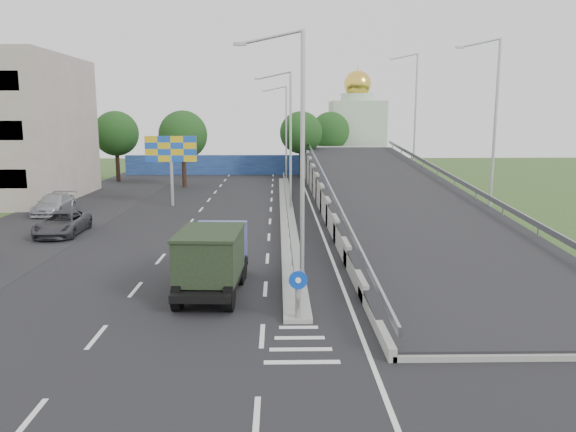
{
  "coord_description": "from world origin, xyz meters",
  "views": [
    {
      "loc": [
        -0.69,
        -16.1,
        6.98
      ],
      "look_at": [
        -0.18,
        10.84,
        2.2
      ],
      "focal_mm": 35.0,
      "sensor_mm": 36.0,
      "label": 1
    }
  ],
  "objects_px": {
    "lamp_post_near": "(298,147)",
    "billboard": "(171,153)",
    "lamp_post_far": "(285,127)",
    "parked_car_d": "(54,204)",
    "dump_truck": "(213,256)",
    "church": "(357,129)",
    "lamp_post_mid": "(288,133)",
    "parked_car_c": "(62,223)",
    "sign_bollard": "(298,294)"
  },
  "relations": [
    {
      "from": "sign_bollard",
      "to": "billboard",
      "type": "distance_m",
      "value": 27.53
    },
    {
      "from": "lamp_post_mid",
      "to": "parked_car_c",
      "type": "xyz_separation_m",
      "value": [
        -13.66,
        -8.98,
        -5.11
      ]
    },
    {
      "from": "lamp_post_far",
      "to": "parked_car_c",
      "type": "relative_size",
      "value": 2.01
    },
    {
      "from": "lamp_post_near",
      "to": "church",
      "type": "bearing_deg",
      "value": 79.62
    },
    {
      "from": "lamp_post_near",
      "to": "parked_car_c",
      "type": "relative_size",
      "value": 2.01
    },
    {
      "from": "lamp_post_mid",
      "to": "dump_truck",
      "type": "xyz_separation_m",
      "value": [
        -3.38,
        -20.18,
        -4.34
      ]
    },
    {
      "from": "billboard",
      "to": "parked_car_c",
      "type": "height_order",
      "value": "billboard"
    },
    {
      "from": "dump_truck",
      "to": "parked_car_d",
      "type": "relative_size",
      "value": 1.24
    },
    {
      "from": "lamp_post_near",
      "to": "parked_car_c",
      "type": "xyz_separation_m",
      "value": [
        -13.66,
        11.02,
        -5.11
      ]
    },
    {
      "from": "sign_bollard",
      "to": "billboard",
      "type": "bearing_deg",
      "value": 109.21
    },
    {
      "from": "dump_truck",
      "to": "lamp_post_mid",
      "type": "bearing_deg",
      "value": 83.39
    },
    {
      "from": "lamp_post_near",
      "to": "billboard",
      "type": "relative_size",
      "value": 1.83
    },
    {
      "from": "lamp_post_near",
      "to": "lamp_post_mid",
      "type": "xyz_separation_m",
      "value": [
        0.0,
        20.0,
        0.0
      ]
    },
    {
      "from": "lamp_post_near",
      "to": "lamp_post_mid",
      "type": "height_order",
      "value": "same"
    },
    {
      "from": "dump_truck",
      "to": "parked_car_d",
      "type": "xyz_separation_m",
      "value": [
        -13.63,
        18.59,
        -0.75
      ]
    },
    {
      "from": "lamp_post_mid",
      "to": "parked_car_d",
      "type": "relative_size",
      "value": 2.04
    },
    {
      "from": "lamp_post_near",
      "to": "parked_car_d",
      "type": "distance_m",
      "value": 25.58
    },
    {
      "from": "parked_car_d",
      "to": "billboard",
      "type": "bearing_deg",
      "value": 22.98
    },
    {
      "from": "billboard",
      "to": "dump_truck",
      "type": "bearing_deg",
      "value": -75.53
    },
    {
      "from": "parked_car_c",
      "to": "parked_car_d",
      "type": "bearing_deg",
      "value": 112.42
    },
    {
      "from": "lamp_post_near",
      "to": "dump_truck",
      "type": "xyz_separation_m",
      "value": [
        -3.38,
        -0.18,
        -4.34
      ]
    },
    {
      "from": "sign_bollard",
      "to": "church",
      "type": "bearing_deg",
      "value": 80.19
    },
    {
      "from": "lamp_post_near",
      "to": "lamp_post_far",
      "type": "distance_m",
      "value": 40.0
    },
    {
      "from": "lamp_post_mid",
      "to": "billboard",
      "type": "bearing_deg",
      "value": 167.62
    },
    {
      "from": "parked_car_d",
      "to": "parked_car_c",
      "type": "bearing_deg",
      "value": -67.0
    },
    {
      "from": "sign_bollard",
      "to": "lamp_post_mid",
      "type": "xyz_separation_m",
      "value": [
        0.11,
        23.83,
        4.77
      ]
    },
    {
      "from": "sign_bollard",
      "to": "lamp_post_far",
      "type": "distance_m",
      "value": 44.08
    },
    {
      "from": "lamp_post_mid",
      "to": "parked_car_c",
      "type": "relative_size",
      "value": 2.01
    },
    {
      "from": "lamp_post_far",
      "to": "church",
      "type": "height_order",
      "value": "church"
    },
    {
      "from": "church",
      "to": "parked_car_c",
      "type": "relative_size",
      "value": 2.75
    },
    {
      "from": "lamp_post_far",
      "to": "parked_car_d",
      "type": "relative_size",
      "value": 2.04
    },
    {
      "from": "sign_bollard",
      "to": "lamp_post_mid",
      "type": "height_order",
      "value": "lamp_post_mid"
    },
    {
      "from": "parked_car_d",
      "to": "lamp_post_near",
      "type": "bearing_deg",
      "value": -48.7
    },
    {
      "from": "lamp_post_mid",
      "to": "parked_car_c",
      "type": "distance_m",
      "value": 17.13
    },
    {
      "from": "lamp_post_near",
      "to": "church",
      "type": "xyz_separation_m",
      "value": [
        9.89,
        54.0,
        -0.5
      ]
    },
    {
      "from": "sign_bollard",
      "to": "church",
      "type": "height_order",
      "value": "church"
    },
    {
      "from": "lamp_post_far",
      "to": "parked_car_c",
      "type": "xyz_separation_m",
      "value": [
        -13.66,
        -28.98,
        -5.11
      ]
    },
    {
      "from": "dump_truck",
      "to": "parked_car_c",
      "type": "height_order",
      "value": "dump_truck"
    },
    {
      "from": "lamp_post_far",
      "to": "sign_bollard",
      "type": "bearing_deg",
      "value": -90.14
    },
    {
      "from": "lamp_post_near",
      "to": "lamp_post_far",
      "type": "xyz_separation_m",
      "value": [
        0.0,
        40.0,
        0.0
      ]
    },
    {
      "from": "parked_car_c",
      "to": "billboard",
      "type": "bearing_deg",
      "value": 65.43
    },
    {
      "from": "parked_car_c",
      "to": "dump_truck",
      "type": "bearing_deg",
      "value": -49.52
    },
    {
      "from": "lamp_post_near",
      "to": "parked_car_c",
      "type": "height_order",
      "value": "lamp_post_near"
    },
    {
      "from": "billboard",
      "to": "lamp_post_near",
      "type": "bearing_deg",
      "value": -67.51
    },
    {
      "from": "billboard",
      "to": "lamp_post_far",
      "type": "bearing_deg",
      "value": 63.16
    },
    {
      "from": "dump_truck",
      "to": "parked_car_c",
      "type": "distance_m",
      "value": 15.22
    },
    {
      "from": "sign_bollard",
      "to": "lamp_post_near",
      "type": "bearing_deg",
      "value": 88.36
    },
    {
      "from": "lamp_post_mid",
      "to": "parked_car_c",
      "type": "bearing_deg",
      "value": -146.69
    },
    {
      "from": "church",
      "to": "parked_car_c",
      "type": "bearing_deg",
      "value": -118.72
    },
    {
      "from": "sign_bollard",
      "to": "dump_truck",
      "type": "bearing_deg",
      "value": 131.96
    }
  ]
}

